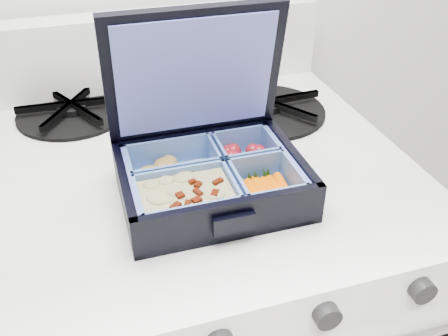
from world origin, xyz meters
name	(u,v)px	position (x,y,z in m)	size (l,w,h in m)	color
bento_box	(211,180)	(0.53, 1.60, 0.87)	(0.22, 0.17, 0.05)	black
burner_grate	(266,105)	(0.67, 1.79, 0.86)	(0.19, 0.19, 0.03)	black
burner_grate_rear	(72,109)	(0.37, 1.88, 0.86)	(0.18, 0.18, 0.02)	black
fork	(248,130)	(0.62, 1.74, 0.85)	(0.03, 0.19, 0.01)	silver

